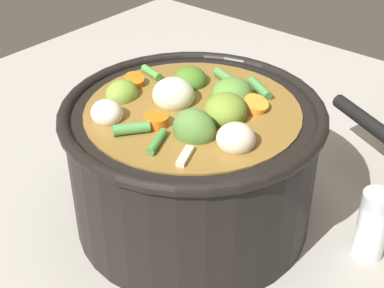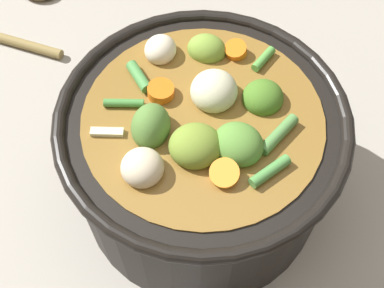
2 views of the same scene
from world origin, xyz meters
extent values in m
plane|color=#9E998E|center=(0.00, 0.00, 0.00)|extent=(1.10, 1.10, 0.00)
cylinder|color=black|center=(0.00, 0.00, 0.07)|extent=(0.27, 0.27, 0.14)
torus|color=black|center=(0.00, 0.00, 0.14)|extent=(0.28, 0.28, 0.01)
cylinder|color=olive|center=(0.00, 0.00, 0.08)|extent=(0.22, 0.22, 0.14)
ellipsoid|color=#527C36|center=(0.04, 0.03, 0.15)|extent=(0.04, 0.05, 0.04)
ellipsoid|color=#467424|center=(-0.04, -0.04, 0.15)|extent=(0.05, 0.05, 0.03)
ellipsoid|color=olive|center=(0.03, -0.08, 0.15)|extent=(0.04, 0.04, 0.03)
ellipsoid|color=#568936|center=(-0.04, 0.02, 0.15)|extent=(0.05, 0.05, 0.03)
ellipsoid|color=olive|center=(-0.01, 0.04, 0.15)|extent=(0.06, 0.06, 0.03)
cylinder|color=orange|center=(-0.04, 0.05, 0.15)|extent=(0.03, 0.03, 0.02)
cylinder|color=orange|center=(0.00, -0.09, 0.15)|extent=(0.03, 0.03, 0.02)
cylinder|color=orange|center=(0.05, -0.01, 0.15)|extent=(0.03, 0.03, 0.02)
ellipsoid|color=beige|center=(0.00, -0.03, 0.15)|extent=(0.05, 0.05, 0.04)
ellipsoid|color=beige|center=(0.02, 0.07, 0.15)|extent=(0.05, 0.05, 0.03)
ellipsoid|color=beige|center=(0.07, -0.05, 0.15)|extent=(0.03, 0.03, 0.03)
cylinder|color=#44863C|center=(0.07, 0.02, 0.15)|extent=(0.04, 0.02, 0.01)
cylinder|color=#4A8F46|center=(0.07, -0.02, 0.15)|extent=(0.03, 0.03, 0.01)
cylinder|color=#4F8341|center=(-0.07, -0.01, 0.15)|extent=(0.02, 0.05, 0.01)
cylinder|color=#4A8942|center=(-0.08, 0.03, 0.15)|extent=(0.03, 0.04, 0.01)
cylinder|color=#50933E|center=(-0.03, -0.09, 0.15)|extent=(0.02, 0.03, 0.01)
cube|color=beige|center=(0.07, 0.05, 0.15)|extent=(0.03, 0.02, 0.01)
cylinder|color=olive|center=(0.35, -0.10, 0.01)|extent=(0.19, 0.03, 0.01)
camera|label=1|loc=(0.38, 0.32, 0.43)|focal=52.03mm
camera|label=2|loc=(-0.10, 0.24, 0.52)|focal=46.24mm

